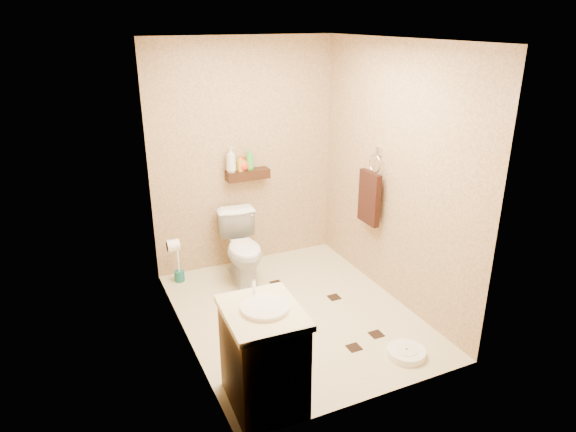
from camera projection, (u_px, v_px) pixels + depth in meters
name	position (u px, v px, depth m)	size (l,w,h in m)	color
ground	(295.00, 313.00, 4.74)	(2.50, 2.50, 0.00)	beige
wall_back	(245.00, 156.00, 5.36)	(2.00, 0.04, 2.40)	tan
wall_front	(381.00, 247.00, 3.25)	(2.00, 0.04, 2.40)	tan
wall_left	(178.00, 208.00, 3.92)	(0.04, 2.50, 2.40)	tan
wall_right	(394.00, 176.00, 4.70)	(0.04, 2.50, 2.40)	tan
ceiling	(297.00, 40.00, 3.87)	(2.00, 2.50, 0.02)	silver
wall_shelf	(248.00, 175.00, 5.36)	(0.46, 0.14, 0.10)	#3C2010
floor_accents	(304.00, 315.00, 4.71)	(1.10, 1.39, 0.01)	black
toilet	(243.00, 248.00, 5.24)	(0.39, 0.69, 0.70)	white
vanity	(263.00, 355.00, 3.53)	(0.54, 0.64, 0.87)	brown
bathroom_scale	(406.00, 353.00, 4.14)	(0.39, 0.39, 0.06)	white
toilet_brush	(179.00, 267.00, 5.27)	(0.10, 0.10, 0.45)	#18635D
towel_ring	(370.00, 195.00, 4.97)	(0.12, 0.30, 0.76)	silver
toilet_paper	(173.00, 245.00, 4.71)	(0.12, 0.11, 0.12)	white
bottle_a	(231.00, 159.00, 5.23)	(0.10, 0.10, 0.27)	silver
bottle_b	(240.00, 163.00, 5.28)	(0.08, 0.08, 0.17)	gold
bottle_c	(243.00, 163.00, 5.30)	(0.12, 0.12, 0.15)	red
bottle_d	(249.00, 159.00, 5.31)	(0.09, 0.09, 0.23)	green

